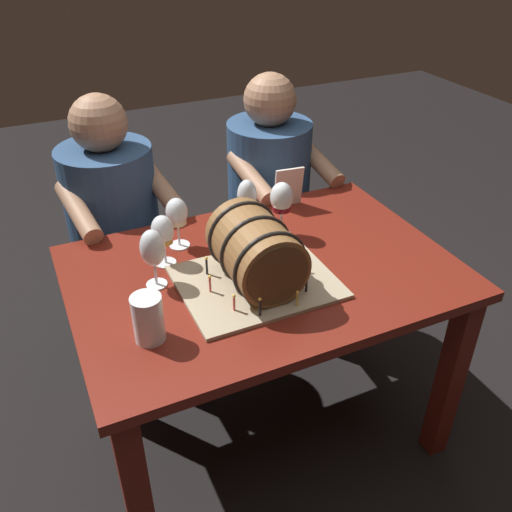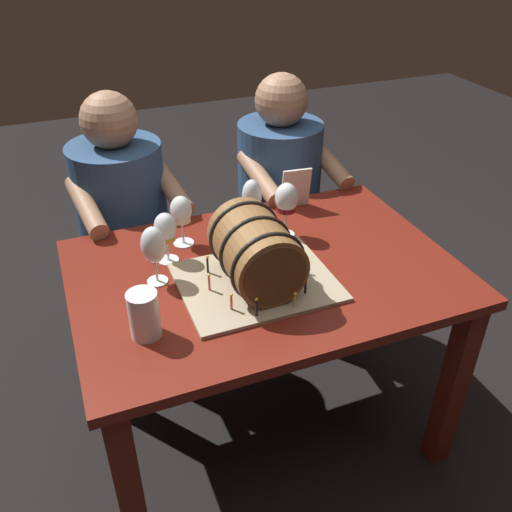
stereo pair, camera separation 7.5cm
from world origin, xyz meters
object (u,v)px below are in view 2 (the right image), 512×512
wine_glass_amber (165,230)px  dining_table (264,299)px  barrel_cake (256,254)px  menu_card (296,188)px  beer_pint (144,317)px  wine_glass_rose (252,198)px  person_seated_left (127,241)px  wine_glass_red (286,200)px  person_seated_right (279,212)px  wine_glass_white (181,212)px  wine_glass_empty (153,246)px

wine_glass_amber → dining_table: bearing=-29.9°
barrel_cake → menu_card: (0.32, 0.41, -0.03)m
dining_table → beer_pint: size_ratio=8.83×
wine_glass_rose → person_seated_left: size_ratio=0.18×
wine_glass_red → person_seated_left: size_ratio=0.17×
person_seated_right → wine_glass_amber: bearing=-140.7°
wine_glass_red → menu_card: bearing=55.7°
wine_glass_white → person_seated_left: bearing=108.6°
wine_glass_white → person_seated_left: 0.55m
menu_card → person_seated_left: bearing=158.4°
person_seated_left → beer_pint: bearing=-95.1°
wine_glass_red → person_seated_left: person_seated_left is taller
wine_glass_white → person_seated_left: person_seated_left is taller
barrel_cake → wine_glass_amber: 0.31m
dining_table → person_seated_right: 0.75m
barrel_cake → wine_glass_red: barrel_cake is taller
wine_glass_white → wine_glass_amber: wine_glass_white is taller
wine_glass_rose → wine_glass_white: size_ratio=1.15×
wine_glass_white → beer_pint: bearing=-117.4°
person_seated_right → menu_card: bearing=-103.4°
wine_glass_red → beer_pint: bearing=-148.8°
wine_glass_white → wine_glass_amber: size_ratio=1.03×
wine_glass_red → person_seated_right: bearing=68.5°
wine_glass_rose → beer_pint: bearing=-139.2°
wine_glass_rose → wine_glass_amber: 0.32m
dining_table → wine_glass_rose: 0.34m
wine_glass_empty → wine_glass_amber: bearing=59.6°
menu_card → person_seated_right: bearing=82.8°
person_seated_left → person_seated_right: person_seated_left is taller
dining_table → wine_glass_white: wine_glass_white is taller
wine_glass_white → menu_card: (0.47, 0.10, -0.04)m
person_seated_right → beer_pint: bearing=-132.2°
wine_glass_rose → wine_glass_empty: bearing=-156.2°
wine_glass_white → wine_glass_amber: bearing=-131.1°
dining_table → wine_glass_rose: bearing=79.1°
wine_glass_empty → person_seated_right: (0.68, 0.61, -0.33)m
wine_glass_red → dining_table: bearing=-131.3°
wine_glass_empty → menu_card: 0.67m
person_seated_left → person_seated_right: bearing=-0.0°
person_seated_left → person_seated_right: (0.68, -0.00, -0.00)m
menu_card → person_seated_left: 0.74m
wine_glass_white → menu_card: 0.48m
person_seated_left → wine_glass_red: bearing=-45.4°
wine_glass_amber → person_seated_left: 0.60m
dining_table → wine_glass_empty: 0.42m
barrel_cake → wine_glass_red: bearing=48.9°
dining_table → wine_glass_white: bearing=129.6°
beer_pint → person_seated_left: person_seated_left is taller
barrel_cake → menu_card: bearing=51.7°
person_seated_left → wine_glass_amber: bearing=-82.3°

